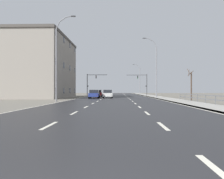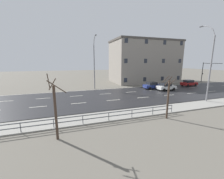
% 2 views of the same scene
% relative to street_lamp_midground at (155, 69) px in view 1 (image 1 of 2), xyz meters
% --- Properties ---
extents(ground_plane, '(160.00, 160.00, 0.12)m').
position_rel_street_lamp_midground_xyz_m(ground_plane, '(-7.43, 5.70, -5.65)').
color(ground_plane, '#666056').
extents(road_asphalt_strip, '(14.00, 120.00, 0.03)m').
position_rel_street_lamp_midground_xyz_m(road_asphalt_strip, '(-7.43, 17.69, -5.57)').
color(road_asphalt_strip, '#232326').
rests_on(road_asphalt_strip, ground).
extents(sidewalk_right, '(3.00, 120.00, 0.12)m').
position_rel_street_lamp_midground_xyz_m(sidewalk_right, '(0.99, 17.70, -5.53)').
color(sidewalk_right, gray).
rests_on(sidewalk_right, ground).
extents(guardrail, '(0.07, 26.35, 1.00)m').
position_rel_street_lamp_midground_xyz_m(guardrail, '(2.42, -21.60, -4.88)').
color(guardrail, '#515459').
rests_on(guardrail, ground).
extents(street_lamp_midground, '(2.69, 0.24, 11.45)m').
position_rel_street_lamp_midground_xyz_m(street_lamp_midground, '(0.00, 0.00, 0.00)').
color(street_lamp_midground, slate).
rests_on(street_lamp_midground, ground).
extents(street_lamp_distant, '(2.50, 0.24, 10.43)m').
position_rel_street_lamp_midground_xyz_m(street_lamp_distant, '(0.01, 35.70, -0.48)').
color(street_lamp_distant, slate).
rests_on(street_lamp_distant, ground).
extents(street_lamp_left_bank, '(2.60, 0.24, 11.20)m').
position_rel_street_lamp_midground_xyz_m(street_lamp_left_bank, '(-14.87, -14.28, -0.11)').
color(street_lamp_left_bank, slate).
rests_on(street_lamp_left_bank, ground).
extents(traffic_signal_right, '(5.45, 0.36, 5.79)m').
position_rel_street_lamp_midground_xyz_m(traffic_signal_right, '(-0.57, 17.83, -1.72)').
color(traffic_signal_right, '#38383A').
rests_on(traffic_signal_right, ground).
extents(traffic_signal_left, '(5.35, 0.36, 5.84)m').
position_rel_street_lamp_midground_xyz_m(traffic_signal_left, '(-14.33, 17.53, -1.71)').
color(traffic_signal_left, '#38383A').
rests_on(traffic_signal_left, ground).
extents(car_distant, '(1.95, 4.16, 1.57)m').
position_rel_street_lamp_midground_xyz_m(car_distant, '(-9.04, -0.00, -4.78)').
color(car_distant, silver).
rests_on(car_distant, ground).
extents(car_far_left, '(1.97, 4.17, 1.57)m').
position_rel_street_lamp_midground_xyz_m(car_far_left, '(-11.72, 9.03, -4.78)').
color(car_far_left, maroon).
rests_on(car_far_left, ground).
extents(car_mid_centre, '(1.86, 4.11, 1.57)m').
position_rel_street_lamp_midground_xyz_m(car_mid_centre, '(-11.40, -1.83, -4.78)').
color(car_mid_centre, navy).
rests_on(car_mid_centre, ground).
extents(brick_building, '(10.90, 19.56, 12.18)m').
position_rel_street_lamp_midground_xyz_m(brick_building, '(-22.74, 2.58, 0.52)').
color(brick_building, gray).
rests_on(brick_building, ground).
extents(bare_tree_mid, '(0.97, 1.03, 4.63)m').
position_rel_street_lamp_midground_xyz_m(bare_tree_mid, '(3.58, -10.11, -3.34)').
color(bare_tree_mid, '#423328').
rests_on(bare_tree_mid, ground).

